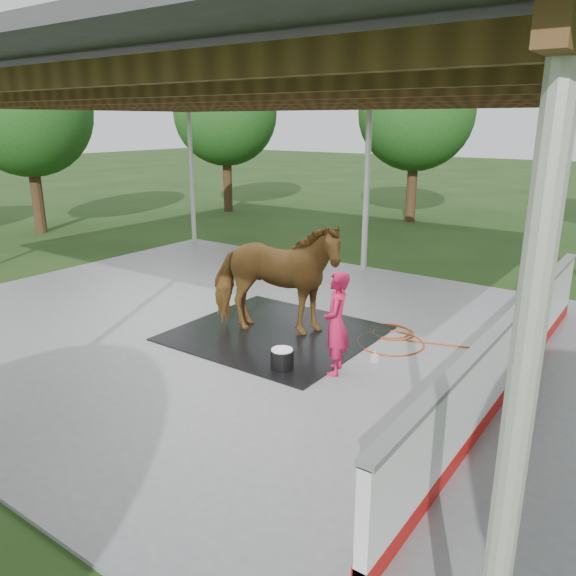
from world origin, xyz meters
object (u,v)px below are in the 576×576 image
Objects in this scene: dasher_board at (508,357)px; wash_bucket at (282,359)px; handler at (336,323)px; horse at (275,278)px.

wash_bucket is at bearing -159.45° from dasher_board.
handler is (-2.18, -0.70, 0.21)m from dasher_board.
dasher_board is 23.36× the size of wash_bucket.
dasher_board is at bearing -113.19° from horse.
horse reaches higher than wash_bucket.
horse reaches higher than dasher_board.
horse is 1.77m from handler.
dasher_board is 3.52× the size of horse.
dasher_board is 2.30m from handler.
horse is 1.52× the size of handler.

